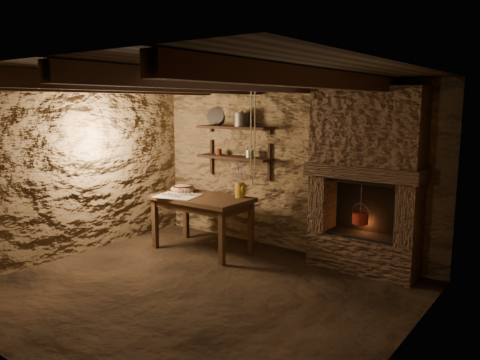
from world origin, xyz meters
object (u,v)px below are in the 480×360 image
Objects in this scene: red_pot at (360,217)px; iron_stockpot at (242,120)px; stoneware_jug at (240,182)px; work_table at (202,221)px; wooden_bowl at (183,189)px.

iron_stockpot is at bearing 176.43° from red_pot.
red_pot is at bearing 31.60° from stoneware_jug.
work_table is 2.23m from red_pot.
iron_stockpot reaches higher than red_pot.
stoneware_jug is at bearing 29.77° from work_table.
wooden_bowl reaches higher than work_table.
red_pot is (1.68, 0.26, -0.31)m from stoneware_jug.
stoneware_jug reaches higher than wooden_bowl.
red_pot is (2.15, 0.53, 0.27)m from work_table.
iron_stockpot is at bearing 36.80° from wooden_bowl.
work_table is at bearing -13.68° from wooden_bowl.
wooden_bowl is at bearing -143.20° from iron_stockpot.
red_pot is (1.93, -0.12, -1.16)m from iron_stockpot.
wooden_bowl is 1.51× the size of iron_stockpot.
iron_stockpot reaches higher than work_table.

